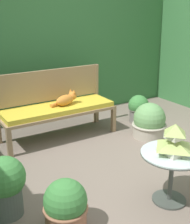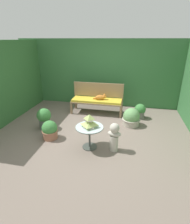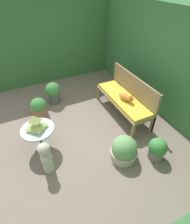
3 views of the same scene
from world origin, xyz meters
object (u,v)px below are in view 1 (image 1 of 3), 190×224
potted_plant_table_far (5,184)px  potted_plant_patio_mid (138,109)px  pagoda_birdhouse (174,141)px  potted_plant_table_near (149,122)px  potted_plant_bench_right (66,206)px  patio_table (172,164)px  garden_bench (58,111)px  cat (66,99)px

potted_plant_table_far → potted_plant_patio_mid: bearing=25.7°
pagoda_birdhouse → potted_plant_table_far: size_ratio=0.53×
potted_plant_table_near → potted_plant_bench_right: potted_plant_table_near is taller
pagoda_birdhouse → potted_plant_patio_mid: (1.14, 1.86, -0.41)m
potted_plant_table_far → potted_plant_table_near: size_ratio=1.14×
patio_table → potted_plant_patio_mid: (1.14, 1.86, -0.18)m
pagoda_birdhouse → potted_plant_bench_right: (-1.04, 0.18, -0.42)m
pagoda_birdhouse → potted_plant_table_near: (0.89, 1.31, -0.42)m
garden_bench → potted_plant_bench_right: garden_bench is taller
garden_bench → patio_table: patio_table is taller
pagoda_birdhouse → potted_plant_patio_mid: size_ratio=0.68×
potted_plant_bench_right → cat: bearing=62.5°
potted_plant_table_near → garden_bench: bearing=148.9°
patio_table → garden_bench: bearing=96.7°
potted_plant_bench_right → potted_plant_patio_mid: 2.75m
cat → patio_table: cat is taller
cat → pagoda_birdhouse: size_ratio=1.41×
patio_table → potted_plant_bench_right: patio_table is taller
potted_plant_table_near → cat: bearing=146.3°
cat → patio_table: size_ratio=0.71×
cat → potted_plant_table_near: size_ratio=0.85×
potted_plant_table_far → potted_plant_table_near: potted_plant_table_far is taller
cat → potted_plant_patio_mid: size_ratio=0.95×
garden_bench → cat: size_ratio=3.85×
garden_bench → potted_plant_patio_mid: bearing=-5.3°
pagoda_birdhouse → potted_plant_bench_right: 1.14m
patio_table → potted_plant_table_near: 1.60m
potted_plant_patio_mid → pagoda_birdhouse: bearing=-121.5°
pagoda_birdhouse → garden_bench: bearing=96.7°
patio_table → potted_plant_table_near: (0.89, 1.31, -0.19)m
cat → pagoda_birdhouse: 1.98m
patio_table → pagoda_birdhouse: size_ratio=1.99×
potted_plant_bench_right → potted_plant_patio_mid: bearing=37.6°
potted_plant_bench_right → garden_bench: bearing=66.0°
cat → potted_plant_patio_mid: 1.29m
pagoda_birdhouse → potted_plant_bench_right: size_ratio=0.66×
pagoda_birdhouse → potted_plant_patio_mid: 2.22m
potted_plant_table_near → potted_plant_patio_mid: (0.25, 0.55, 0.01)m
potted_plant_table_near → potted_plant_bench_right: bearing=-149.6°
potted_plant_table_far → potted_plant_bench_right: size_ratio=1.24×
cat → patio_table: (0.11, -1.97, -0.15)m
cat → potted_plant_table_far: size_ratio=0.75×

